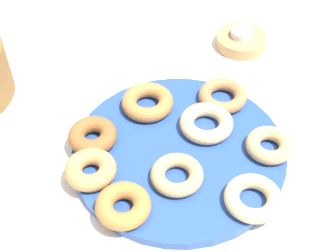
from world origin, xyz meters
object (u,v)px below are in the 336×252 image
object	(u,v)px
donut_plate	(179,152)
candle_holder	(241,41)
tealight	(242,33)
donut_8	(123,206)
donut_4	(253,198)
donut_5	(223,96)
donut_2	(269,145)
donut_6	(91,170)
donut_7	(206,123)
donut_3	(93,136)
donut_1	(147,102)
donut_0	(177,175)

from	to	relation	value
donut_plate	candle_holder	xyz separation A→B (m)	(0.29, 0.16, 0.00)
tealight	donut_8	bearing A→B (deg)	-155.00
donut_4	candle_holder	world-z (taller)	donut_4
donut_5	donut_plate	bearing A→B (deg)	-162.28
donut_2	tealight	bearing A→B (deg)	54.87
donut_5	donut_6	world-z (taller)	donut_6
donut_6	donut_7	xyz separation A→B (m)	(0.21, -0.03, -0.00)
donut_plate	donut_8	world-z (taller)	donut_8
donut_7	candle_holder	bearing A→B (deg)	33.36
donut_2	candle_holder	distance (m)	0.30
donut_plate	donut_8	xyz separation A→B (m)	(-0.14, -0.05, 0.02)
donut_3	donut_7	world-z (taller)	donut_3
donut_plate	tealight	distance (m)	0.33
donut_plate	donut_7	size ratio (longest dim) A/B	3.86
donut_plate	donut_4	world-z (taller)	donut_4
donut_1	donut_3	xyz separation A→B (m)	(-0.12, -0.01, 0.00)
donut_2	donut_5	xyz separation A→B (m)	(0.02, 0.14, -0.00)
donut_5	candle_holder	distance (m)	0.19
donut_4	donut_8	distance (m)	0.19
donut_0	donut_8	distance (m)	0.10
donut_plate	donut_1	world-z (taller)	donut_1
donut_7	donut_5	bearing A→B (deg)	26.67
donut_3	donut_8	xyz separation A→B (m)	(-0.04, -0.15, -0.00)
donut_3	candle_holder	xyz separation A→B (m)	(0.39, 0.06, -0.02)
donut_2	donut_0	bearing A→B (deg)	164.12
donut_5	donut_8	world-z (taller)	donut_8
donut_plate	donut_1	distance (m)	0.11
donut_plate	donut_6	distance (m)	0.15
donut_plate	donut_7	world-z (taller)	donut_7
donut_8	candle_holder	distance (m)	0.48
donut_6	donut_7	bearing A→B (deg)	-9.03
donut_0	donut_2	distance (m)	0.16
donut_3	donut_4	world-z (taller)	donut_3
donut_0	donut_plate	bearing A→B (deg)	48.22
donut_2	donut_8	xyz separation A→B (m)	(-0.26, 0.05, 0.00)
donut_0	donut_1	xyz separation A→B (m)	(0.06, 0.16, 0.00)
donut_0	tealight	size ratio (longest dim) A/B	1.80
donut_2	donut_8	world-z (taller)	donut_8
donut_plate	donut_1	bearing A→B (deg)	81.46
donut_6	donut_8	world-z (taller)	same
donut_plate	donut_7	bearing A→B (deg)	7.45
donut_3	donut_7	size ratio (longest dim) A/B	0.89
donut_1	donut_8	xyz separation A→B (m)	(-0.16, -0.16, 0.00)
donut_2	donut_plate	bearing A→B (deg)	141.33
donut_5	donut_7	distance (m)	0.08
donut_0	donut_1	distance (m)	0.17
donut_7	donut_2	bearing A→B (deg)	-64.02
donut_5	tealight	size ratio (longest dim) A/B	1.89
donut_7	donut_8	size ratio (longest dim) A/B	1.11
donut_5	donut_0	bearing A→B (deg)	-152.93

